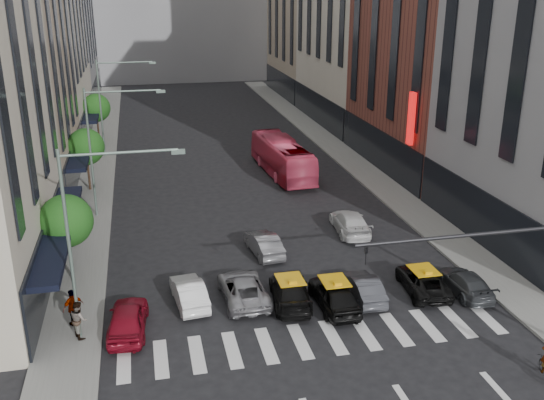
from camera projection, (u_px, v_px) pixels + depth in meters
ground at (331, 357)px, 26.98m from camera, size 160.00×160.00×0.00m
sidewalk_left at (97, 175)px, 52.16m from camera, size 3.00×96.00×0.15m
sidewalk_right at (350, 159)px, 56.86m from camera, size 3.00×96.00×0.15m
building_left_b at (4, 36)px, 45.17m from camera, size 8.00×16.00×24.00m
building_right_b at (431, 17)px, 50.86m from camera, size 8.00×18.00×26.00m
tree_near at (66, 221)px, 32.52m from camera, size 2.88×2.88×4.95m
tree_mid at (86, 147)px, 47.22m from camera, size 2.88×2.88×4.95m
tree_far at (96, 108)px, 61.92m from camera, size 2.88×2.88×4.95m
streetlamp_near at (89, 220)px, 26.61m from camera, size 5.38×0.25×9.00m
streetlamp_mid at (103, 135)px, 41.30m from camera, size 5.38×0.25×9.00m
streetlamp_far at (110, 95)px, 56.00m from camera, size 5.38×0.25×9.00m
traffic_signal at (511, 259)px, 26.12m from camera, size 10.10×0.20×6.00m
liberty_sign at (411, 119)px, 45.89m from camera, size 0.30×0.70×4.00m
car_red at (128, 318)px, 28.64m from camera, size 2.13×4.49×1.48m
car_white_front at (189, 292)px, 31.23m from camera, size 1.87×4.22×1.35m
car_silver at (243, 288)px, 31.63m from camera, size 2.34×4.86×1.33m
taxi_left at (290, 291)px, 31.28m from camera, size 2.43×4.86×1.35m
taxi_center at (334, 294)px, 30.84m from camera, size 1.84×4.42×1.50m
car_grey_mid at (363, 287)px, 31.79m from camera, size 1.46×3.94×1.29m
taxi_right at (423, 281)px, 32.55m from camera, size 2.51×4.63×1.23m
car_grey_curb at (465, 283)px, 32.34m from camera, size 1.82×4.27×1.23m
car_row2_left at (264, 244)px, 37.02m from camera, size 1.91×4.26×1.36m
car_row2_right at (350, 222)px, 40.22m from camera, size 2.41×5.06×1.42m
bus at (282, 157)px, 52.15m from camera, size 3.38×11.27×3.10m
pedestrian_near at (79, 319)px, 27.97m from camera, size 0.97×1.08×1.81m
pedestrian_far at (73, 307)px, 28.97m from camera, size 1.15×0.99×1.85m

